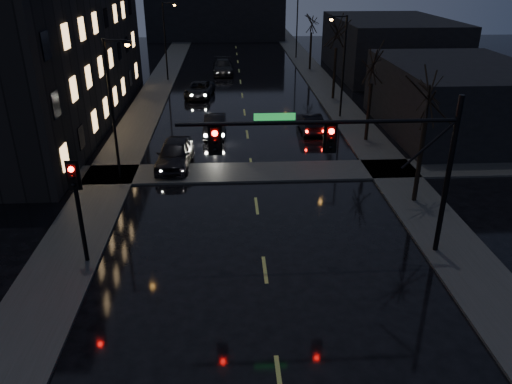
{
  "coord_description": "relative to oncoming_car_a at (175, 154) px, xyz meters",
  "views": [
    {
      "loc": [
        -1.36,
        -9.41,
        11.6
      ],
      "look_at": [
        -0.32,
        8.79,
        3.2
      ],
      "focal_mm": 35.0,
      "sensor_mm": 36.0,
      "label": 1
    }
  ],
  "objects": [
    {
      "name": "far_block",
      "position": [
        1.74,
        58.19,
        3.14
      ],
      "size": [
        22.0,
        10.0,
        8.0
      ],
      "primitive_type": "cube",
      "color": "black",
      "rests_on": "ground"
    },
    {
      "name": "oncoming_car_c",
      "position": [
        0.68,
        17.9,
        -0.16
      ],
      "size": [
        2.94,
        5.25,
        1.39
      ],
      "primitive_type": "imported",
      "rotation": [
        0.0,
        0.0,
        -0.13
      ],
      "color": "black",
      "rests_on": "ground"
    },
    {
      "name": "lead_car",
      "position": [
        9.51,
        6.65,
        -0.16
      ],
      "size": [
        1.57,
        4.26,
        1.39
      ],
      "primitive_type": "imported",
      "rotation": [
        0.0,
        0.0,
        3.16
      ],
      "color": "black",
      "rests_on": "ground"
    },
    {
      "name": "commercial_right_near",
      "position": [
        20.24,
        6.19,
        1.64
      ],
      "size": [
        10.0,
        14.0,
        5.0
      ],
      "primitive_type": "cube",
      "color": "black",
      "rests_on": "ground"
    },
    {
      "name": "streetlight_r_mid",
      "position": [
        12.32,
        10.19,
        3.92
      ],
      "size": [
        1.53,
        0.28,
        8.0
      ],
      "color": "black",
      "rests_on": "ground"
    },
    {
      "name": "sidewalk_left",
      "position": [
        -3.76,
        15.19,
        -0.8
      ],
      "size": [
        3.0,
        140.0,
        0.12
      ],
      "primitive_type": "cube",
      "color": "#2D2D2B",
      "rests_on": "ground"
    },
    {
      "name": "oncoming_car_b",
      "position": [
        2.34,
        6.32,
        -0.15
      ],
      "size": [
        1.65,
        4.35,
        1.42
      ],
      "primitive_type": "imported",
      "rotation": [
        0.0,
        0.0,
        -0.03
      ],
      "color": "black",
      "rests_on": "ground"
    },
    {
      "name": "oncoming_car_a",
      "position": [
        0.0,
        0.0,
        0.0
      ],
      "size": [
        2.31,
        5.13,
        1.71
      ],
      "primitive_type": "imported",
      "rotation": [
        0.0,
        0.0,
        -0.06
      ],
      "color": "black",
      "rests_on": "ground"
    },
    {
      "name": "signal_mast",
      "position": [
        8.59,
        -10.81,
        4.01
      ],
      "size": [
        11.11,
        0.41,
        7.0
      ],
      "color": "black",
      "rests_on": "ground"
    },
    {
      "name": "sidewalk_right",
      "position": [
        13.24,
        15.19,
        -0.8
      ],
      "size": [
        3.0,
        140.0,
        0.12
      ],
      "primitive_type": "cube",
      "color": "#2D2D2B",
      "rests_on": "ground"
    },
    {
      "name": "sidewalk_cross",
      "position": [
        4.74,
        -1.31,
        -0.8
      ],
      "size": [
        40.0,
        3.0,
        0.12
      ],
      "primitive_type": "cube",
      "color": "#2D2D2B",
      "rests_on": "ground"
    },
    {
      "name": "streetlight_r_far",
      "position": [
        12.32,
        38.19,
        3.92
      ],
      "size": [
        1.53,
        0.28,
        8.0
      ],
      "color": "black",
      "rests_on": "ground"
    },
    {
      "name": "tree_mid_a",
      "position": [
        13.14,
        4.19,
        4.97
      ],
      "size": [
        3.3,
        3.3,
        7.58
      ],
      "color": "black",
      "rests_on": "ground"
    },
    {
      "name": "streetlight_l_near",
      "position": [
        -2.84,
        -1.81,
        3.92
      ],
      "size": [
        1.53,
        0.28,
        8.0
      ],
      "color": "black",
      "rests_on": "ground"
    },
    {
      "name": "oncoming_car_d",
      "position": [
        2.89,
        28.46,
        -0.04
      ],
      "size": [
        2.4,
        5.64,
        1.62
      ],
      "primitive_type": "imported",
      "rotation": [
        0.0,
        0.0,
        0.02
      ],
      "color": "black",
      "rests_on": "ground"
    },
    {
      "name": "tree_far",
      "position": [
        13.14,
        30.19,
        5.21
      ],
      "size": [
        3.43,
        3.43,
        7.88
      ],
      "color": "black",
      "rests_on": "ground"
    },
    {
      "name": "streetlight_l_far",
      "position": [
        -2.84,
        25.19,
        3.92
      ],
      "size": [
        1.53,
        0.28,
        8.0
      ],
      "color": "black",
      "rests_on": "ground"
    },
    {
      "name": "apartment_block",
      "position": [
        -11.76,
        10.19,
        5.14
      ],
      "size": [
        12.0,
        30.0,
        12.0
      ],
      "primitive_type": "cube",
      "color": "black",
      "rests_on": "ground"
    },
    {
      "name": "tree_mid_b",
      "position": [
        13.14,
        16.19,
        5.75
      ],
      "size": [
        3.74,
        3.74,
        8.59
      ],
      "color": "black",
      "rests_on": "ground"
    },
    {
      "name": "tree_near",
      "position": [
        13.14,
        -5.81,
        5.36
      ],
      "size": [
        3.52,
        3.52,
        8.08
      ],
      "color": "black",
      "rests_on": "ground"
    },
    {
      "name": "signal_pole_left",
      "position": [
        -2.76,
        -10.81,
        2.16
      ],
      "size": [
        0.35,
        0.41,
        4.53
      ],
      "color": "black",
      "rests_on": "ground"
    },
    {
      "name": "commercial_right_far",
      "position": [
        21.74,
        28.19,
        2.14
      ],
      "size": [
        12.0,
        18.0,
        6.0
      ],
      "primitive_type": "cube",
      "color": "black",
      "rests_on": "ground"
    }
  ]
}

